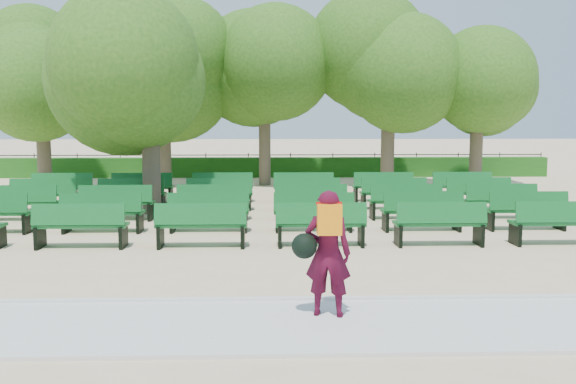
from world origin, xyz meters
name	(u,v)px	position (x,y,z in m)	size (l,w,h in m)	color
ground	(271,231)	(0.00, 0.00, 0.00)	(120.00, 120.00, 0.00)	#D6B98D
paving	(273,326)	(0.00, -7.40, 0.03)	(30.00, 2.20, 0.06)	silver
curb	(273,301)	(0.00, -6.25, 0.05)	(30.00, 0.12, 0.10)	silver
hedge	(270,167)	(0.00, 14.00, 0.45)	(26.00, 0.70, 0.90)	#1E5916
fence	(270,176)	(0.00, 14.40, 0.00)	(26.00, 0.10, 1.02)	black
tree_line	(270,186)	(0.00, 10.00, 0.00)	(21.80, 6.80, 7.04)	#38671B
bench_array	(263,216)	(-0.22, 1.75, 0.10)	(2.01, 0.72, 1.25)	#105C22
tree_among	(149,69)	(-3.50, 3.04, 4.21)	(4.48, 4.48, 6.25)	brown
person	(326,251)	(0.75, -7.03, 0.99)	(0.88, 0.57, 1.80)	#42091D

